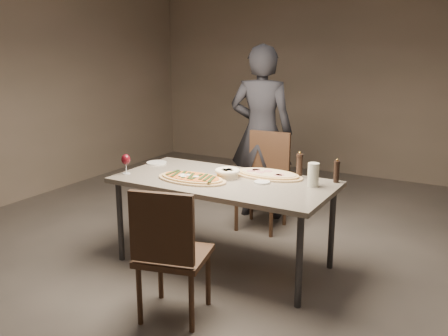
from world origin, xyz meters
The scene contains 14 objects.
room centered at (0.00, 0.00, 1.40)m, with size 7.00×7.00×7.00m.
dining_table centered at (0.00, 0.00, 0.69)m, with size 1.80×0.90×0.75m.
zucchini_pizza centered at (-0.23, -0.14, 0.77)m, with size 0.62×0.35×0.05m.
ham_pizza centered at (0.27, 0.28, 0.77)m, with size 0.62×0.34×0.04m.
bread_basket centered at (0.00, 0.07, 0.80)m, with size 0.21×0.21×0.08m.
oil_dish centered at (0.32, 0.06, 0.76)m, with size 0.13×0.13×0.01m.
pepper_mill_left centered at (0.51, 0.38, 0.85)m, with size 0.06×0.06×0.22m.
pepper_mill_right centered at (0.83, 0.38, 0.84)m, with size 0.05×0.05×0.20m.
carafe centered at (0.70, 0.18, 0.84)m, with size 0.09×0.09×0.19m.
wine_glass centered at (-0.83, -0.25, 0.87)m, with size 0.08×0.08×0.17m.
side_plate centered at (-0.83, 0.18, 0.76)m, with size 0.19×0.19×0.01m.
chair_near centered at (0.13, -0.97, 0.53)m, with size 0.55×0.55×0.95m.
chair_far centered at (-0.10, 1.02, 0.54)m, with size 0.48×0.48×0.97m.
diner centered at (-0.27, 1.28, 0.92)m, with size 0.67×0.44×1.84m, color black.
Camera 1 is at (1.95, -3.45, 1.86)m, focal length 40.00 mm.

